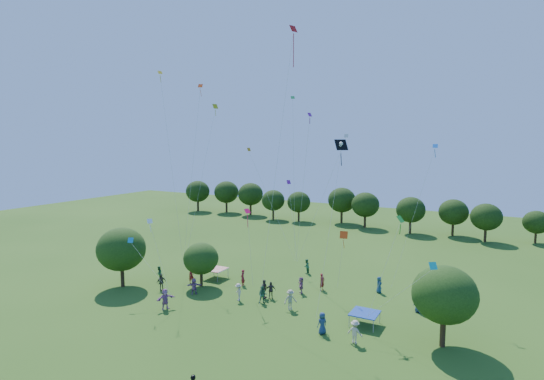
% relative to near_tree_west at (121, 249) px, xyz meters
% --- Properties ---
extents(near_tree_west, '(5.00, 5.00, 6.25)m').
position_rel_near_tree_west_xyz_m(near_tree_west, '(0.00, 0.00, 0.00)').
color(near_tree_west, '#422B19').
rests_on(near_tree_west, ground).
extents(near_tree_north, '(3.67, 3.67, 4.64)m').
position_rel_near_tree_west_xyz_m(near_tree_north, '(7.21, 4.03, -1.01)').
color(near_tree_north, '#422B19').
rests_on(near_tree_north, ground).
extents(near_tree_east, '(4.70, 4.70, 6.10)m').
position_rel_near_tree_west_xyz_m(near_tree_east, '(31.15, 2.10, -0.02)').
color(near_tree_east, '#422B19').
rests_on(near_tree_east, ground).
extents(treeline, '(88.01, 8.77, 6.77)m').
position_rel_near_tree_west_xyz_m(treeline, '(15.41, 42.79, 0.10)').
color(treeline, '#422B19').
rests_on(treeline, ground).
extents(tent_red_stripe, '(2.20, 2.20, 1.10)m').
position_rel_near_tree_west_xyz_m(tent_red_stripe, '(6.94, 6.88, -2.96)').
color(tent_red_stripe, red).
rests_on(tent_red_stripe, ground).
extents(tent_blue, '(2.20, 2.20, 1.10)m').
position_rel_near_tree_west_xyz_m(tent_blue, '(25.04, 2.88, -2.96)').
color(tent_blue, '#163A95').
rests_on(tent_blue, ground).
extents(crowd_person_0, '(0.88, 0.54, 1.69)m').
position_rel_near_tree_west_xyz_m(crowd_person_0, '(28.46, 7.82, -3.15)').
color(crowd_person_0, navy).
rests_on(crowd_person_0, ground).
extents(crowd_person_1, '(0.60, 0.75, 1.75)m').
position_rel_near_tree_west_xyz_m(crowd_person_1, '(18.81, 8.98, -3.12)').
color(crowd_person_1, maroon).
rests_on(crowd_person_1, ground).
extents(crowd_person_2, '(0.93, 0.75, 1.66)m').
position_rel_near_tree_west_xyz_m(crowd_person_2, '(15.23, 3.00, -3.16)').
color(crowd_person_2, '#275C3B').
rests_on(crowd_person_2, ground).
extents(crowd_person_3, '(1.21, 1.29, 1.87)m').
position_rel_near_tree_west_xyz_m(crowd_person_3, '(18.20, 2.85, -3.06)').
color(crowd_person_3, '#A39D82').
rests_on(crowd_person_3, ground).
extents(crowd_person_4, '(0.78, 1.08, 1.68)m').
position_rel_near_tree_west_xyz_m(crowd_person_4, '(4.35, 1.13, -3.15)').
color(crowd_person_4, '#454037').
rests_on(crowd_person_4, ground).
extents(crowd_person_5, '(1.26, 1.87, 1.89)m').
position_rel_near_tree_west_xyz_m(crowd_person_5, '(8.17, -2.44, -3.05)').
color(crowd_person_5, '#9F5C9B').
rests_on(crowd_person_5, ground).
extents(crowd_person_6, '(0.85, 0.97, 1.73)m').
position_rel_near_tree_west_xyz_m(crowd_person_6, '(22.54, -0.25, -3.13)').
color(crowd_person_6, navy).
rests_on(crowd_person_6, ground).
extents(crowd_person_7, '(0.63, 0.68, 1.54)m').
position_rel_near_tree_west_xyz_m(crowd_person_7, '(5.61, 4.35, -3.22)').
color(crowd_person_7, maroon).
rests_on(crowd_person_7, ground).
extents(crowd_person_8, '(0.76, 0.91, 1.62)m').
position_rel_near_tree_west_xyz_m(crowd_person_8, '(2.07, 3.19, -3.18)').
color(crowd_person_8, '#2A6239').
rests_on(crowd_person_8, ground).
extents(crowd_person_9, '(1.21, 0.62, 1.80)m').
position_rel_near_tree_west_xyz_m(crowd_person_9, '(25.31, -0.57, -3.09)').
color(crowd_person_9, beige).
rests_on(crowd_person_9, ground).
extents(crowd_person_10, '(1.05, 0.92, 1.66)m').
position_rel_near_tree_west_xyz_m(crowd_person_10, '(15.30, 4.45, -3.16)').
color(crowd_person_10, '#3E3531').
rests_on(crowd_person_10, ground).
extents(crowd_person_11, '(1.55, 1.32, 1.63)m').
position_rel_near_tree_west_xyz_m(crowd_person_11, '(8.04, 1.81, -3.18)').
color(crowd_person_11, '#995997').
rests_on(crowd_person_11, ground).
extents(crowd_person_12, '(0.83, 0.92, 1.65)m').
position_rel_near_tree_west_xyz_m(crowd_person_12, '(24.09, 11.07, -3.17)').
color(crowd_person_12, navy).
rests_on(crowd_person_12, ground).
extents(crowd_person_13, '(0.51, 0.70, 1.72)m').
position_rel_near_tree_west_xyz_m(crowd_person_13, '(10.91, 6.29, -3.14)').
color(crowd_person_13, maroon).
rests_on(crowd_person_13, ground).
extents(crowd_person_14, '(0.47, 0.84, 1.68)m').
position_rel_near_tree_west_xyz_m(crowd_person_14, '(15.13, 13.30, -3.16)').
color(crowd_person_14, '#2A633E').
rests_on(crowd_person_14, ground).
extents(crowd_person_15, '(1.14, 1.08, 1.67)m').
position_rel_near_tree_west_xyz_m(crowd_person_15, '(12.85, 2.49, -3.16)').
color(crowd_person_15, beige).
rests_on(crowd_person_15, ground).
extents(crowd_person_16, '(0.50, 1.08, 1.83)m').
position_rel_near_tree_west_xyz_m(crowd_person_16, '(14.70, 4.22, -3.08)').
color(crowd_person_16, '#443936').
rests_on(crowd_person_16, ground).
extents(crowd_person_17, '(1.22, 1.65, 1.68)m').
position_rel_near_tree_west_xyz_m(crowd_person_17, '(17.30, 7.12, -3.16)').
color(crowd_person_17, '#935577').
rests_on(crowd_person_17, ground).
extents(pirate_kite, '(1.28, 7.57, 14.02)m').
position_rel_near_tree_west_xyz_m(pirate_kite, '(21.53, 6.15, 10.51)').
color(pirate_kite, black).
extents(red_high_kite, '(0.61, 7.18, 24.54)m').
position_rel_near_tree_west_xyz_m(red_high_kite, '(16.71, 5.14, 16.88)').
color(red_high_kite, red).
extents(small_kite_0, '(0.91, 0.64, 7.47)m').
position_rel_near_tree_west_xyz_m(small_kite_0, '(13.35, 3.52, 3.53)').
color(small_kite_0, '#F00E4D').
extents(small_kite_1, '(7.64, 2.22, 13.07)m').
position_rel_near_tree_west_xyz_m(small_kite_1, '(8.17, 14.74, 6.75)').
color(small_kite_1, orange).
extents(small_kite_2, '(2.41, 0.81, 21.46)m').
position_rel_near_tree_west_xyz_m(small_kite_2, '(1.86, 5.30, 12.32)').
color(small_kite_2, yellow).
extents(small_kite_3, '(2.08, 2.73, 7.91)m').
position_rel_near_tree_west_xyz_m(small_kite_3, '(27.23, 3.74, 4.03)').
color(small_kite_3, '#17811F').
extents(small_kite_4, '(5.45, 0.45, 4.68)m').
position_rel_near_tree_west_xyz_m(small_kite_4, '(4.25, -1.94, 1.06)').
color(small_kite_4, '#1486D1').
extents(small_kite_5, '(2.46, 1.92, 16.87)m').
position_rel_near_tree_west_xyz_m(small_kite_5, '(15.63, 11.79, 9.69)').
color(small_kite_5, '#931997').
extents(small_kite_6, '(5.23, 2.07, 14.67)m').
position_rel_near_tree_west_xyz_m(small_kite_6, '(17.53, 14.70, 7.67)').
color(small_kite_6, silver).
extents(small_kite_7, '(5.32, 1.88, 5.54)m').
position_rel_near_tree_west_xyz_m(small_kite_7, '(29.85, 0.22, 1.83)').
color(small_kite_7, '#0BAEB0').
extents(small_kite_8, '(0.87, 4.68, 20.58)m').
position_rel_near_tree_west_xyz_m(small_kite_8, '(2.76, 9.22, 12.45)').
color(small_kite_8, '#E83E0D').
extents(small_kite_9, '(0.80, 0.80, 5.40)m').
position_rel_near_tree_west_xyz_m(small_kite_9, '(21.53, 7.37, 2.00)').
color(small_kite_9, '#F9420D').
extents(small_kite_10, '(2.49, 9.63, 18.68)m').
position_rel_near_tree_west_xyz_m(small_kite_10, '(1.74, 13.24, 12.12)').
color(small_kite_10, gold).
extents(small_kite_11, '(1.59, 2.03, 19.12)m').
position_rel_near_tree_west_xyz_m(small_kite_11, '(12.83, 14.44, 10.54)').
color(small_kite_11, '#167A35').
extents(small_kite_12, '(3.29, 3.06, 13.60)m').
position_rel_near_tree_west_xyz_m(small_kite_12, '(28.03, 11.27, 7.48)').
color(small_kite_12, blue).
extents(small_kite_13, '(2.83, 3.15, 9.17)m').
position_rel_near_tree_west_xyz_m(small_kite_13, '(12.03, 15.26, 4.59)').
color(small_kite_13, purple).
extents(small_kite_14, '(2.55, 0.53, 6.81)m').
position_rel_near_tree_west_xyz_m(small_kite_14, '(6.74, -2.25, 2.82)').
color(small_kite_14, white).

